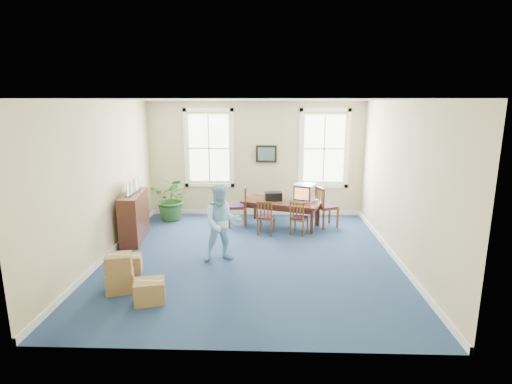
{
  "coord_description": "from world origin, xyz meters",
  "views": [
    {
      "loc": [
        0.38,
        -7.84,
        3.16
      ],
      "look_at": [
        0.1,
        0.6,
        1.25
      ],
      "focal_mm": 28.0,
      "sensor_mm": 36.0,
      "label": 1
    }
  ],
  "objects_px": {
    "chair_near_left": "(266,217)",
    "cardboard_boxes": "(131,270)",
    "crt_tv": "(305,192)",
    "potted_plant": "(172,198)",
    "man": "(222,223)",
    "conference_table": "(282,213)",
    "credenza": "(134,216)"
  },
  "relations": [
    {
      "from": "man",
      "to": "cardboard_boxes",
      "type": "relative_size",
      "value": 1.3
    },
    {
      "from": "potted_plant",
      "to": "cardboard_boxes",
      "type": "bearing_deg",
      "value": -86.27
    },
    {
      "from": "chair_near_left",
      "to": "man",
      "type": "xyz_separation_m",
      "value": [
        -0.87,
        -1.68,
        0.36
      ]
    },
    {
      "from": "conference_table",
      "to": "potted_plant",
      "type": "bearing_deg",
      "value": -168.75
    },
    {
      "from": "conference_table",
      "to": "man",
      "type": "xyz_separation_m",
      "value": [
        -1.28,
        -2.35,
        0.46
      ]
    },
    {
      "from": "conference_table",
      "to": "crt_tv",
      "type": "distance_m",
      "value": 0.8
    },
    {
      "from": "chair_near_left",
      "to": "cardboard_boxes",
      "type": "relative_size",
      "value": 0.71
    },
    {
      "from": "crt_tv",
      "to": "cardboard_boxes",
      "type": "xyz_separation_m",
      "value": [
        -3.27,
        -3.75,
        -0.54
      ]
    },
    {
      "from": "chair_near_left",
      "to": "cardboard_boxes",
      "type": "height_order",
      "value": "chair_near_left"
    },
    {
      "from": "crt_tv",
      "to": "potted_plant",
      "type": "height_order",
      "value": "potted_plant"
    },
    {
      "from": "crt_tv",
      "to": "man",
      "type": "relative_size",
      "value": 0.33
    },
    {
      "from": "chair_near_left",
      "to": "potted_plant",
      "type": "xyz_separation_m",
      "value": [
        -2.55,
        1.12,
        0.17
      ]
    },
    {
      "from": "cardboard_boxes",
      "to": "chair_near_left",
      "type": "bearing_deg",
      "value": 53.01
    },
    {
      "from": "crt_tv",
      "to": "cardboard_boxes",
      "type": "bearing_deg",
      "value": -108.27
    },
    {
      "from": "credenza",
      "to": "crt_tv",
      "type": "bearing_deg",
      "value": 10.37
    },
    {
      "from": "chair_near_left",
      "to": "man",
      "type": "relative_size",
      "value": 0.54
    },
    {
      "from": "potted_plant",
      "to": "cardboard_boxes",
      "type": "distance_m",
      "value": 4.16
    },
    {
      "from": "crt_tv",
      "to": "cardboard_boxes",
      "type": "height_order",
      "value": "crt_tv"
    },
    {
      "from": "potted_plant",
      "to": "chair_near_left",
      "type": "bearing_deg",
      "value": -23.59
    },
    {
      "from": "man",
      "to": "credenza",
      "type": "xyz_separation_m",
      "value": [
        -2.19,
        1.2,
        -0.23
      ]
    },
    {
      "from": "chair_near_left",
      "to": "credenza",
      "type": "relative_size",
      "value": 0.6
    },
    {
      "from": "potted_plant",
      "to": "conference_table",
      "type": "bearing_deg",
      "value": -8.54
    },
    {
      "from": "man",
      "to": "cardboard_boxes",
      "type": "height_order",
      "value": "man"
    },
    {
      "from": "credenza",
      "to": "cardboard_boxes",
      "type": "height_order",
      "value": "credenza"
    },
    {
      "from": "conference_table",
      "to": "crt_tv",
      "type": "relative_size",
      "value": 3.77
    },
    {
      "from": "man",
      "to": "crt_tv",
      "type": "bearing_deg",
      "value": 38.75
    },
    {
      "from": "conference_table",
      "to": "chair_near_left",
      "type": "distance_m",
      "value": 0.79
    },
    {
      "from": "conference_table",
      "to": "crt_tv",
      "type": "bearing_deg",
      "value": 24.19
    },
    {
      "from": "crt_tv",
      "to": "chair_near_left",
      "type": "bearing_deg",
      "value": -121.16
    },
    {
      "from": "cardboard_boxes",
      "to": "potted_plant",
      "type": "bearing_deg",
      "value": 93.73
    },
    {
      "from": "conference_table",
      "to": "man",
      "type": "height_order",
      "value": "man"
    },
    {
      "from": "conference_table",
      "to": "potted_plant",
      "type": "height_order",
      "value": "potted_plant"
    }
  ]
}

